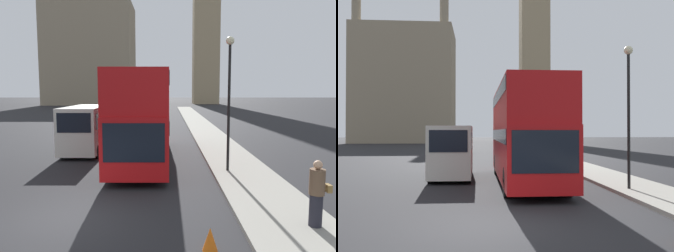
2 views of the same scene
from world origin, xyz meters
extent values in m
plane|color=black|center=(0.00, 0.00, 0.00)|extent=(300.00, 300.00, 0.00)
cube|color=tan|center=(13.02, 79.05, 24.77)|extent=(6.65, 6.65, 49.54)
cube|color=gray|center=(-16.50, 75.50, 12.61)|extent=(21.13, 15.19, 25.22)
cylinder|color=gray|center=(-25.48, 69.04, 27.99)|extent=(1.82, 1.82, 5.55)
cylinder|color=gray|center=(-7.52, 69.04, 27.99)|extent=(1.82, 1.82, 5.55)
cube|color=#B71114|center=(1.79, 8.15, 1.51)|extent=(2.58, 10.99, 2.40)
cube|color=#B71114|center=(1.79, 8.15, 3.63)|extent=(2.58, 10.77, 1.83)
cube|color=black|center=(1.79, 8.15, 2.29)|extent=(2.62, 10.55, 0.55)
cube|color=black|center=(1.79, 8.15, 4.17)|extent=(2.62, 10.33, 0.55)
cube|color=black|center=(1.79, 2.65, 1.80)|extent=(2.27, 0.03, 1.44)
cylinder|color=black|center=(0.87, 4.31, 0.57)|extent=(0.72, 1.14, 1.14)
cylinder|color=black|center=(2.72, 4.31, 0.57)|extent=(0.72, 1.14, 1.14)
cylinder|color=black|center=(0.87, 12.00, 0.57)|extent=(0.72, 1.14, 1.14)
cylinder|color=black|center=(2.72, 12.00, 0.57)|extent=(0.72, 1.14, 1.14)
cube|color=silver|center=(-1.80, 10.29, 1.47)|extent=(2.06, 5.39, 2.55)
cube|color=black|center=(-1.80, 7.58, 2.03)|extent=(1.75, 0.02, 1.02)
cube|color=black|center=(-1.80, 8.54, 2.03)|extent=(2.09, 0.97, 0.81)
cylinder|color=black|center=(-2.57, 8.46, 0.36)|extent=(0.52, 0.72, 0.72)
cylinder|color=black|center=(-1.02, 8.46, 0.36)|extent=(0.52, 0.72, 0.72)
cylinder|color=black|center=(-2.57, 12.12, 0.36)|extent=(0.52, 0.72, 0.72)
cylinder|color=black|center=(-1.02, 12.12, 0.36)|extent=(0.52, 0.72, 0.72)
cylinder|color=black|center=(5.70, 5.20, 2.89)|extent=(0.12, 0.12, 5.48)
sphere|color=beige|center=(5.70, 5.20, 5.81)|extent=(0.36, 0.36, 0.36)
cube|color=navy|center=(-2.10, 33.34, 0.57)|extent=(1.76, 4.69, 0.80)
cube|color=black|center=(-2.10, 33.46, 1.28)|extent=(1.59, 2.25, 0.64)
cylinder|color=black|center=(-2.78, 31.84, 0.33)|extent=(0.39, 0.67, 0.67)
cylinder|color=black|center=(-1.41, 31.84, 0.33)|extent=(0.39, 0.67, 0.67)
cylinder|color=black|center=(-2.78, 34.85, 0.33)|extent=(0.39, 0.67, 0.67)
cylinder|color=black|center=(-1.41, 34.85, 0.33)|extent=(0.39, 0.67, 0.67)
camera|label=1|loc=(3.04, -9.09, 3.72)|focal=35.00mm
camera|label=2|loc=(-0.45, -9.64, 2.47)|focal=40.00mm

